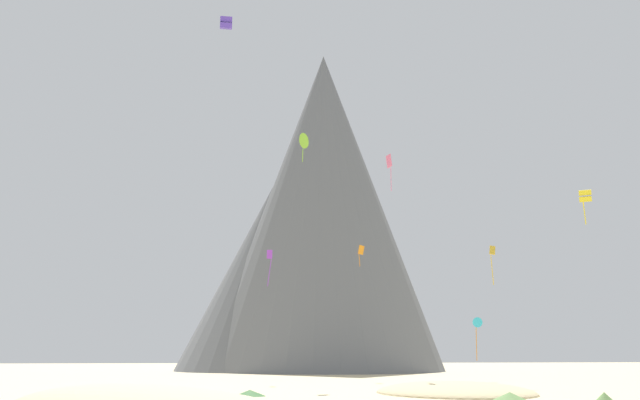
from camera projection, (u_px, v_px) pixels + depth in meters
name	position (u px, v px, depth m)	size (l,w,h in m)	color
dune_foreground_right	(455.00, 394.00, 59.18)	(12.78, 16.92, 1.99)	#C6B284
bush_mid_center	(604.00, 398.00, 47.90)	(1.53, 1.53, 0.75)	#668C4C
bush_far_right	(510.00, 397.00, 49.76)	(2.78, 2.78, 0.64)	#668C4C
bush_near_left	(250.00, 393.00, 55.63)	(2.57, 2.57, 0.49)	#386633
rock_massif	(310.00, 225.00, 137.38)	(62.47, 62.47, 62.72)	slate
kite_orange_mid	(361.00, 251.00, 91.03)	(0.94, 0.51, 2.79)	orange
kite_yellow_mid	(585.00, 196.00, 61.88)	(1.42, 1.45, 3.17)	yellow
kite_lime_high	(303.00, 141.00, 77.74)	(1.39, 1.45, 3.31)	#8CD133
kite_gold_mid	(492.00, 257.00, 75.03)	(0.80, 0.47, 4.22)	gold
kite_rainbow_mid	(389.00, 164.00, 74.64)	(0.50, 0.91, 4.00)	#E5668C
kite_indigo_high	(226.00, 23.00, 64.76)	(1.11, 1.21, 1.41)	#5138B2
kite_cyan_low	(477.00, 323.00, 85.79)	(1.25, 0.49, 5.20)	#33BCDB
kite_violet_mid	(270.00, 261.00, 81.82)	(0.66, 0.43, 4.26)	purple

